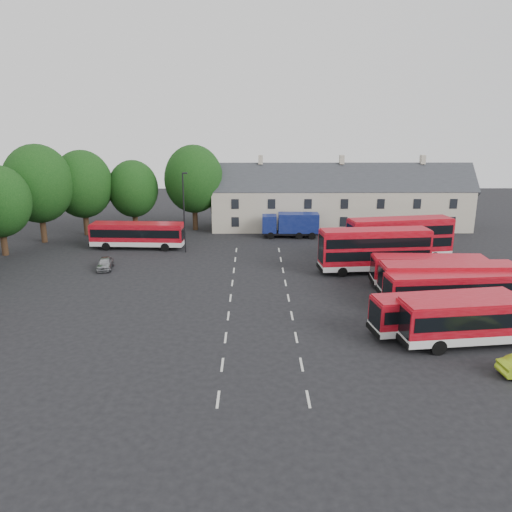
% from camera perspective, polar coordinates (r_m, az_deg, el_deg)
% --- Properties ---
extents(ground, '(140.00, 140.00, 0.00)m').
position_cam_1_polar(ground, '(41.31, -3.05, -5.78)').
color(ground, black).
rests_on(ground, ground).
extents(lane_markings, '(5.15, 33.80, 0.01)m').
position_cam_1_polar(lane_markings, '(43.14, 0.40, -4.80)').
color(lane_markings, beige).
rests_on(lane_markings, ground).
extents(treeline, '(29.92, 32.59, 12.01)m').
position_cam_1_polar(treeline, '(62.63, -21.76, 6.84)').
color(treeline, black).
rests_on(treeline, ground).
extents(terrace_houses, '(35.70, 7.13, 10.06)m').
position_cam_1_polar(terrace_houses, '(70.36, 9.56, 6.26)').
color(terrace_houses, beige).
rests_on(terrace_houses, ground).
extents(bus_row_a, '(11.87, 4.01, 3.29)m').
position_cam_1_polar(bus_row_a, '(37.41, 24.65, -6.35)').
color(bus_row_a, silver).
rests_on(bus_row_a, ground).
extents(bus_row_b, '(10.69, 3.89, 2.96)m').
position_cam_1_polar(bus_row_b, '(38.04, 20.75, -5.89)').
color(bus_row_b, silver).
rests_on(bus_row_b, ground).
extents(bus_row_c, '(10.57, 3.30, 2.94)m').
position_cam_1_polar(bus_row_c, '(43.24, 21.27, -3.39)').
color(bus_row_c, silver).
rests_on(bus_row_c, ground).
extents(bus_row_d, '(11.39, 2.74, 3.21)m').
position_cam_1_polar(bus_row_d, '(45.12, 21.13, -2.38)').
color(bus_row_d, silver).
rests_on(bus_row_d, ground).
extents(bus_row_e, '(10.25, 2.72, 2.88)m').
position_cam_1_polar(bus_row_e, '(48.12, 19.12, -1.35)').
color(bus_row_e, silver).
rests_on(bus_row_e, ground).
extents(bus_dd_south, '(11.00, 3.51, 4.44)m').
position_cam_1_polar(bus_dd_south, '(50.76, 13.38, 0.90)').
color(bus_dd_south, silver).
rests_on(bus_dd_south, ground).
extents(bus_dd_north, '(11.54, 4.44, 4.62)m').
position_cam_1_polar(bus_dd_north, '(55.94, 16.09, 2.17)').
color(bus_dd_north, silver).
rests_on(bus_dd_north, ground).
extents(bus_north, '(10.96, 3.13, 3.06)m').
position_cam_1_polar(bus_north, '(60.28, -13.38, 2.54)').
color(bus_north, silver).
rests_on(bus_north, ground).
extents(box_truck, '(7.26, 2.43, 3.15)m').
position_cam_1_polar(box_truck, '(64.36, 4.05, 3.68)').
color(box_truck, black).
rests_on(box_truck, ground).
extents(silver_car, '(1.85, 3.71, 1.22)m').
position_cam_1_polar(silver_car, '(53.29, -16.86, -0.80)').
color(silver_car, '#9A9CA1').
rests_on(silver_car, ground).
extents(lamppost, '(0.63, 0.23, 9.14)m').
position_cam_1_polar(lamppost, '(56.92, -8.22, 5.17)').
color(lamppost, black).
rests_on(lamppost, ground).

